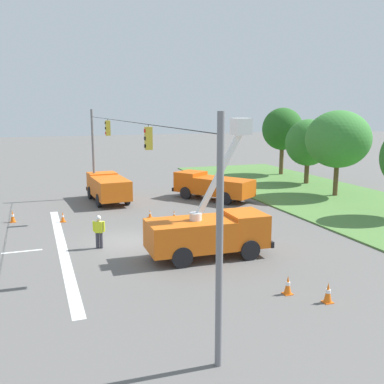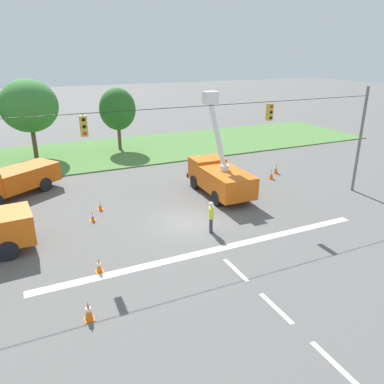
{
  "view_description": "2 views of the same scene",
  "coord_description": "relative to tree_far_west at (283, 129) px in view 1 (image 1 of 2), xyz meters",
  "views": [
    {
      "loc": [
        23.83,
        -4.67,
        7.27
      ],
      "look_at": [
        -0.86,
        4.15,
        2.37
      ],
      "focal_mm": 42.0,
      "sensor_mm": 36.0,
      "label": 1
    },
    {
      "loc": [
        -7.97,
        -17.92,
        9.24
      ],
      "look_at": [
        1.15,
        1.68,
        1.16
      ],
      "focal_mm": 35.0,
      "sensor_mm": 36.0,
      "label": 2
    }
  ],
  "objects": [
    {
      "name": "signal_gantry",
      "position": [
        19.11,
        -21.12,
        -0.79
      ],
      "size": [
        26.2,
        0.33,
        7.2
      ],
      "color": "slate",
      "rests_on": "ground"
    },
    {
      "name": "traffic_cone_mid_right",
      "position": [
        12.44,
        -27.23,
        -4.64
      ],
      "size": [
        0.36,
        0.36,
        0.79
      ],
      "color": "orange",
      "rests_on": "ground"
    },
    {
      "name": "lane_markings",
      "position": [
        19.1,
        -26.07,
        -5.03
      ],
      "size": [
        17.6,
        15.25,
        0.01
      ],
      "color": "silver",
      "rests_on": "ground"
    },
    {
      "name": "tree_west",
      "position": [
        6.15,
        -0.85,
        -1.01
      ],
      "size": [
        4.04,
        4.39,
        6.26
      ],
      "color": "brown",
      "rests_on": "ground"
    },
    {
      "name": "tree_far_west",
      "position": [
        0.0,
        0.0,
        0.0
      ],
      "size": [
        4.32,
        4.43,
        7.33
      ],
      "color": "brown",
      "rests_on": "ground"
    },
    {
      "name": "utility_truck_bucket_lift",
      "position": [
        23.08,
        -17.78,
        -3.66
      ],
      "size": [
        2.58,
        6.11,
        6.8
      ],
      "color": "orange",
      "rests_on": "ground"
    },
    {
      "name": "utility_truck_support_far",
      "position": [
        10.03,
        -12.32,
        -3.86
      ],
      "size": [
        6.74,
        5.6,
        2.11
      ],
      "color": "#D6560F",
      "rests_on": "ground"
    },
    {
      "name": "traffic_cone_mid_left",
      "position": [
        15.01,
        -17.09,
        -4.76
      ],
      "size": [
        0.36,
        0.36,
        0.58
      ],
      "color": "orange",
      "rests_on": "ground"
    },
    {
      "name": "road_worker",
      "position": [
        19.85,
        -22.73,
        -4.04
      ],
      "size": [
        0.38,
        0.6,
        1.77
      ],
      "color": "#383842",
      "rests_on": "ground"
    },
    {
      "name": "traffic_cone_foreground_right",
      "position": [
        14.26,
        -18.55,
        -4.76
      ],
      "size": [
        0.36,
        0.36,
        0.58
      ],
      "color": "orange",
      "rests_on": "ground"
    },
    {
      "name": "tree_centre",
      "position": [
        12.23,
        -2.1,
        -0.27
      ],
      "size": [
        5.06,
        5.42,
        7.12
      ],
      "color": "brown",
      "rests_on": "ground"
    },
    {
      "name": "traffic_cone_foreground_left",
      "position": [
        28.39,
        -16.56,
        -4.65
      ],
      "size": [
        0.36,
        0.36,
        0.77
      ],
      "color": "orange",
      "rests_on": "ground"
    },
    {
      "name": "utility_truck_support_near",
      "position": [
        8.06,
        -20.34,
        -3.82
      ],
      "size": [
        6.17,
        2.72,
        2.06
      ],
      "color": "orange",
      "rests_on": "ground"
    },
    {
      "name": "traffic_cone_lane_edge_a",
      "position": [
        13.46,
        -24.16,
        -4.71
      ],
      "size": [
        0.36,
        0.36,
        0.68
      ],
      "color": "orange",
      "rests_on": "ground"
    },
    {
      "name": "traffic_cone_near_bucket",
      "position": [
        29.59,
        -15.55,
        -4.64
      ],
      "size": [
        0.36,
        0.36,
        0.8
      ],
      "color": "orange",
      "rests_on": "ground"
    },
    {
      "name": "ground_plane",
      "position": [
        19.1,
        -21.12,
        -5.04
      ],
      "size": [
        200.0,
        200.0,
        0.0
      ],
      "primitive_type": "plane",
      "color": "#605E5B"
    }
  ]
}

